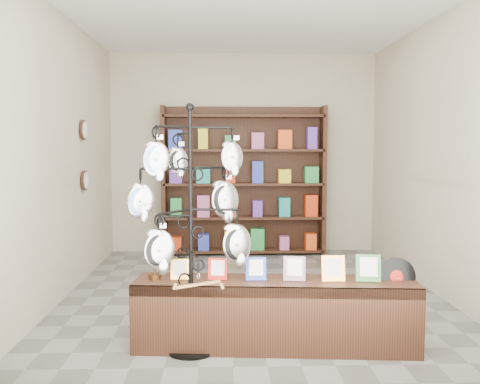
% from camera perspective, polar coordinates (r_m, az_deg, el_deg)
% --- Properties ---
extents(ground, '(5.00, 5.00, 0.00)m').
position_cam_1_polar(ground, '(5.87, 1.34, -10.97)').
color(ground, slate).
rests_on(ground, ground).
extents(room_envelope, '(5.00, 5.00, 5.00)m').
position_cam_1_polar(room_envelope, '(5.66, 1.38, 7.38)').
color(room_envelope, '#C0B39A').
rests_on(room_envelope, ground).
extents(display_tree, '(1.07, 1.07, 1.93)m').
position_cam_1_polar(display_tree, '(4.12, -5.29, -1.93)').
color(display_tree, black).
rests_on(display_tree, ground).
extents(front_shelf, '(2.25, 0.63, 0.79)m').
position_cam_1_polar(front_shelf, '(4.36, 3.75, -12.82)').
color(front_shelf, black).
rests_on(front_shelf, ground).
extents(back_shelving, '(2.42, 0.36, 2.20)m').
position_cam_1_polar(back_shelving, '(7.96, 0.41, 0.73)').
color(back_shelving, black).
rests_on(back_shelving, ground).
extents(wall_clocks, '(0.03, 0.24, 0.84)m').
position_cam_1_polar(wall_clocks, '(6.65, -16.29, 3.79)').
color(wall_clocks, black).
rests_on(wall_clocks, ground).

